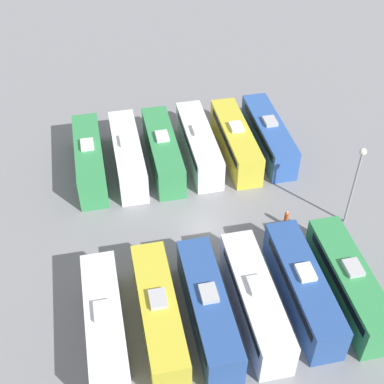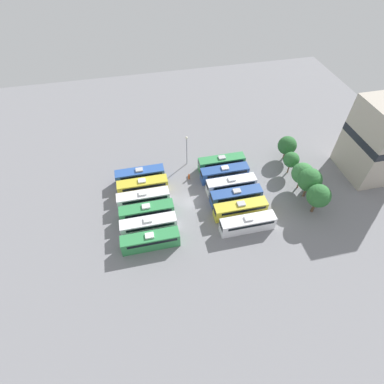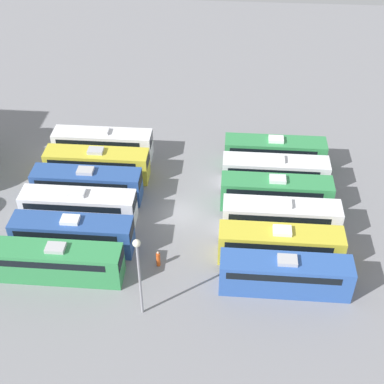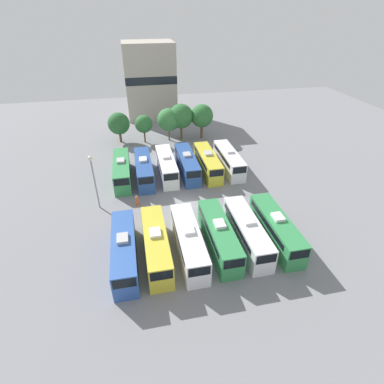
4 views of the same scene
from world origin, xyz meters
The scene contains 21 objects.
ground_plane centered at (0.00, 0.00, 0.00)m, with size 123.05×123.05×0.00m, color gray.
bus_0 centered at (-8.95, -9.64, 1.77)m, with size 2.57×10.94×3.57m.
bus_1 centered at (-5.43, -9.41, 1.77)m, with size 2.57×10.94×3.57m.
bus_2 centered at (-1.74, -9.66, 1.77)m, with size 2.57×10.94×3.57m.
bus_3 centered at (1.93, -9.36, 1.77)m, with size 2.57×10.94×3.57m.
bus_4 centered at (5.37, -9.41, 1.77)m, with size 2.57×10.94×3.57m.
bus_5 centered at (9.03, -9.52, 1.77)m, with size 2.57×10.94×3.57m.
bus_6 centered at (-9.03, 9.53, 1.77)m, with size 2.57×10.94×3.57m.
bus_7 centered at (-5.48, 9.22, 1.77)m, with size 2.57×10.94×3.57m.
bus_8 centered at (-1.69, 9.58, 1.77)m, with size 2.57×10.94×3.57m.
bus_9 centered at (1.82, 9.59, 1.77)m, with size 2.57×10.94×3.57m.
bus_10 centered at (5.37, 9.34, 1.77)m, with size 2.57×10.94×3.57m.
bus_11 centered at (9.19, 9.53, 1.77)m, with size 2.57×10.94×3.57m.
worker_person centered at (-7.11, 1.23, 0.77)m, with size 0.36×0.36×1.66m.
light_pole centered at (-12.39, 1.86, 5.44)m, with size 0.60×0.60×8.05m.
tree_0 centered at (-9.22, 25.72, 3.95)m, with size 4.44×4.44×6.19m.
tree_1 centered at (-4.26, 24.47, 3.92)m, with size 3.59×3.59×5.74m.
tree_2 centered at (0.87, 24.51, 4.44)m, with size 4.63×4.63×6.77m.
tree_3 centered at (3.50, 24.68, 4.96)m, with size 5.02×5.02×7.49m.
tree_4 centered at (7.87, 24.40, 4.83)m, with size 4.73×4.73×7.22m.
depot_building centered at (-1.08, 41.81, 8.78)m, with size 11.94×9.49×17.39m.
Camera 2 is at (41.08, -8.68, 48.99)m, focal length 28.00 mm.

